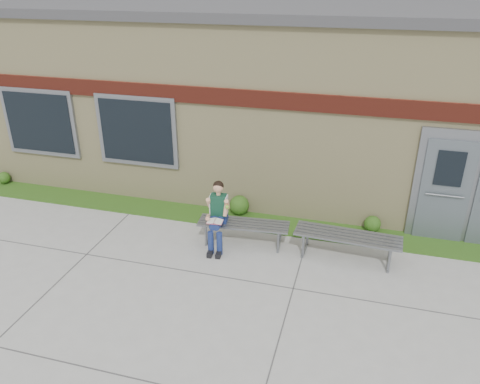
% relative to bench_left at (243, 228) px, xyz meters
% --- Properties ---
extents(ground, '(80.00, 80.00, 0.00)m').
position_rel_bench_left_xyz_m(ground, '(0.21, -1.70, -0.36)').
color(ground, '#9E9E99').
rests_on(ground, ground).
extents(grass_strip, '(16.00, 0.80, 0.02)m').
position_rel_bench_left_xyz_m(grass_strip, '(0.21, 0.90, -0.35)').
color(grass_strip, '#2C5015').
rests_on(grass_strip, ground).
extents(school_building, '(16.20, 6.22, 4.20)m').
position_rel_bench_left_xyz_m(school_building, '(0.21, 4.29, 1.75)').
color(school_building, beige).
rests_on(school_building, ground).
extents(bench_left, '(1.81, 0.64, 0.46)m').
position_rel_bench_left_xyz_m(bench_left, '(0.00, 0.00, 0.00)').
color(bench_left, slate).
rests_on(bench_left, ground).
extents(bench_right, '(1.98, 0.64, 0.51)m').
position_rel_bench_left_xyz_m(bench_right, '(2.00, 0.00, 0.03)').
color(bench_right, slate).
rests_on(bench_right, ground).
extents(girl, '(0.49, 0.79, 1.32)m').
position_rel_bench_left_xyz_m(girl, '(-0.46, -0.20, 0.34)').
color(girl, navy).
rests_on(girl, ground).
extents(shrub_west, '(0.30, 0.30, 0.30)m').
position_rel_bench_left_xyz_m(shrub_west, '(-6.61, 1.15, -0.19)').
color(shrub_west, '#2C5015').
rests_on(shrub_west, grass_strip).
extents(shrub_mid, '(0.43, 0.43, 0.43)m').
position_rel_bench_left_xyz_m(shrub_mid, '(-0.40, 1.15, -0.12)').
color(shrub_mid, '#2C5015').
rests_on(shrub_mid, grass_strip).
extents(shrub_east, '(0.34, 0.34, 0.34)m').
position_rel_bench_left_xyz_m(shrub_east, '(2.46, 1.15, -0.17)').
color(shrub_east, '#2C5015').
rests_on(shrub_east, grass_strip).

